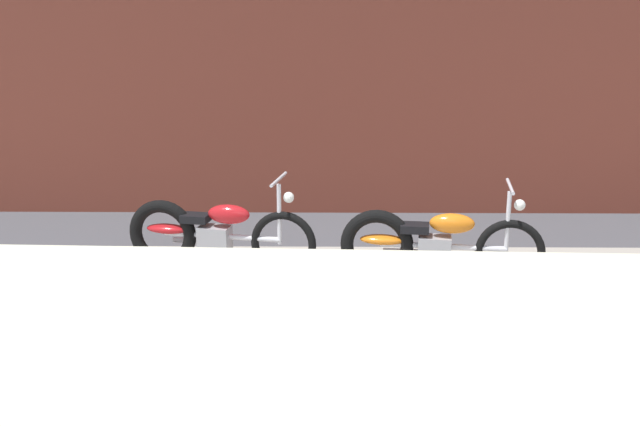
# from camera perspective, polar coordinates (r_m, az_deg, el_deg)

# --- Properties ---
(ground_plane) EXTENTS (80.00, 80.00, 0.00)m
(ground_plane) POSITION_cam_1_polar(r_m,az_deg,el_deg) (5.61, 2.28, -13.73)
(ground_plane) COLOR #47474C
(sidewalk_slab) EXTENTS (36.00, 3.50, 0.01)m
(sidewalk_slab) POSITION_cam_1_polar(r_m,az_deg,el_deg) (7.18, 1.89, -6.83)
(sidewalk_slab) COLOR #9E998E
(sidewalk_slab) RESTS_ON ground
(brick_building_wall) EXTENTS (36.00, 0.50, 5.32)m
(brick_building_wall) POSITION_cam_1_polar(r_m,az_deg,el_deg) (10.08, 1.60, 15.17)
(brick_building_wall) COLOR brown
(brick_building_wall) RESTS_ON ground
(motorcycle_red) EXTENTS (1.99, 0.69, 1.03)m
(motorcycle_red) POSITION_cam_1_polar(r_m,az_deg,el_deg) (8.05, -8.30, -1.48)
(motorcycle_red) COLOR black
(motorcycle_red) RESTS_ON ground
(motorcycle_orange) EXTENTS (2.00, 0.62, 1.03)m
(motorcycle_orange) POSITION_cam_1_polar(r_m,az_deg,el_deg) (7.71, 7.88, -2.24)
(motorcycle_orange) COLOR black
(motorcycle_orange) RESTS_ON ground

